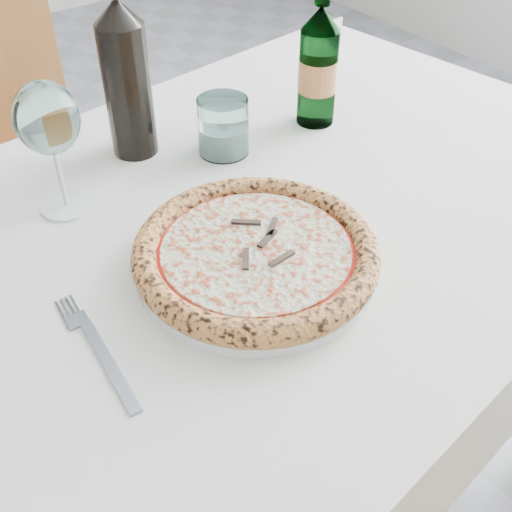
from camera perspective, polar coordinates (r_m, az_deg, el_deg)
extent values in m
cube|color=brown|center=(0.92, -3.70, 1.06)|extent=(1.48, 0.97, 0.04)
cube|color=white|center=(0.91, -3.76, 2.18)|extent=(1.55, 1.04, 0.01)
cube|color=white|center=(1.29, -14.16, 7.60)|extent=(1.45, 0.01, 0.22)
cube|color=white|center=(0.79, 15.14, -20.25)|extent=(1.45, 0.01, 0.22)
cube|color=white|center=(1.42, 21.84, 9.15)|extent=(0.01, 0.85, 0.22)
cylinder|color=brown|center=(1.68, 8.62, 5.12)|extent=(0.06, 0.06, 0.71)
cube|color=brown|center=(1.64, -20.72, 5.82)|extent=(0.47, 0.47, 0.04)
cylinder|color=brown|center=(1.96, -15.57, 4.66)|extent=(0.04, 0.04, 0.43)
cylinder|color=brown|center=(1.67, -10.78, -1.62)|extent=(0.04, 0.04, 0.43)
cylinder|color=white|center=(0.84, 0.00, -0.68)|extent=(0.31, 0.31, 0.01)
torus|color=white|center=(0.83, 0.00, -0.42)|extent=(0.31, 0.31, 0.01)
cylinder|color=tan|center=(0.83, 0.00, 0.00)|extent=(0.31, 0.31, 0.01)
torus|color=#B87036|center=(0.82, 0.00, 0.42)|extent=(0.32, 0.32, 0.03)
cylinder|color=#CA1100|center=(0.82, 0.00, 0.42)|extent=(0.27, 0.27, 0.00)
cylinder|color=beige|center=(0.82, 0.00, 0.59)|extent=(0.25, 0.25, 0.00)
cube|color=#2F2620|center=(0.83, 1.73, 1.64)|extent=(0.04, 0.01, 0.00)
cube|color=#2F2620|center=(0.86, -1.07, 2.86)|extent=(0.02, 0.04, 0.00)
cube|color=#2F2620|center=(0.82, -4.87, 0.80)|extent=(0.04, 0.03, 0.00)
cube|color=#2F2620|center=(0.79, -0.81, -0.79)|extent=(0.04, 0.03, 0.00)
cube|color=#2F2620|center=(0.79, 3.29, -0.67)|extent=(0.02, 0.04, 0.00)
cube|color=slate|center=(0.74, -12.83, -9.54)|extent=(0.03, 0.15, 0.00)
cube|color=slate|center=(0.80, -15.76, -5.34)|extent=(0.03, 0.03, 0.00)
cylinder|color=slate|center=(0.82, -17.20, -4.41)|extent=(0.00, 0.04, 0.00)
cylinder|color=slate|center=(0.82, -16.79, -4.23)|extent=(0.00, 0.04, 0.00)
cylinder|color=slate|center=(0.82, -16.38, -4.05)|extent=(0.00, 0.04, 0.00)
cylinder|color=slate|center=(0.82, -15.98, -3.87)|extent=(0.00, 0.04, 0.00)
cylinder|color=white|center=(0.99, -16.44, 4.28)|extent=(0.08, 0.08, 0.00)
cylinder|color=white|center=(0.96, -17.01, 6.78)|extent=(0.01, 0.01, 0.10)
ellipsoid|color=silver|center=(0.91, -18.12, 11.58)|extent=(0.09, 0.09, 0.10)
cylinder|color=silver|center=(1.06, -2.94, 11.44)|extent=(0.08, 0.08, 0.09)
cylinder|color=silver|center=(1.07, -2.90, 10.37)|extent=(0.07, 0.07, 0.05)
cylinder|color=#275630|center=(1.14, 5.48, 15.48)|extent=(0.07, 0.07, 0.16)
cone|color=#275630|center=(1.10, 5.83, 20.31)|extent=(0.07, 0.07, 0.04)
cylinder|color=gold|center=(1.13, 5.50, 15.71)|extent=(0.07, 0.07, 0.06)
cylinder|color=black|center=(1.05, -11.30, 14.16)|extent=(0.07, 0.07, 0.21)
cone|color=black|center=(1.00, -12.26, 20.56)|extent=(0.07, 0.07, 0.04)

